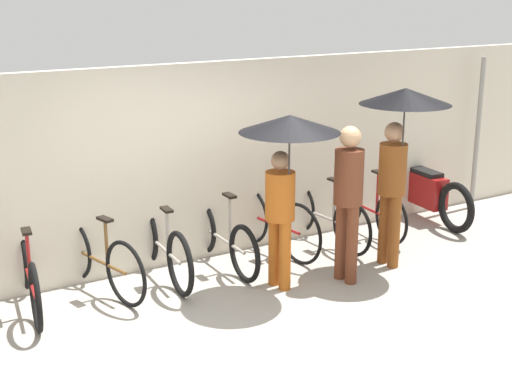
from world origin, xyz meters
The scene contains 14 objects.
ground_plane centered at (0.00, 0.00, 0.00)m, with size 30.00×30.00×0.00m, color #9E998E.
back_wall centered at (0.00, 1.96, 1.18)m, with size 14.30×0.12×2.35m.
parked_bicycle_1 centered at (-1.86, 1.56, 0.36)m, with size 0.44×1.77×0.98m.
parked_bicycle_2 centered at (-1.12, 1.60, 0.38)m, with size 0.55×1.69×1.09m.
parked_bicycle_3 centered at (-0.37, 1.60, 0.37)m, with size 0.44×1.81×0.97m.
parked_bicycle_4 centered at (0.37, 1.55, 0.35)m, with size 0.44×1.73×1.10m.
parked_bicycle_5 centered at (1.12, 1.62, 0.39)m, with size 0.44×1.69×0.99m.
parked_bicycle_6 centered at (1.86, 1.58, 0.37)m, with size 0.44×1.79×1.01m.
parked_bicycle_7 centered at (2.60, 1.59, 0.35)m, with size 0.44×1.64×0.98m.
pedestrian_leading centered at (0.63, 0.60, 1.54)m, with size 1.05×1.05×1.93m.
pedestrian_center centered at (1.34, 0.45, 1.04)m, with size 0.32×0.32×1.76m.
pedestrian_trailing centered at (2.07, 0.48, 1.66)m, with size 1.01×1.01×2.11m.
motorcycle centered at (3.70, 1.67, 0.39)m, with size 0.58×2.04×0.91m.
awning_pole centered at (4.67, 1.67, 1.11)m, with size 0.07×0.07×2.23m.
Camera 1 is at (-3.35, -5.39, 3.17)m, focal length 50.00 mm.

